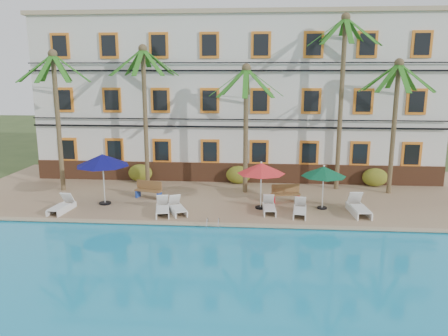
# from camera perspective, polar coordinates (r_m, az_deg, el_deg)

# --- Properties ---
(ground) EXTENTS (100.00, 100.00, 0.00)m
(ground) POSITION_cam_1_polar(r_m,az_deg,el_deg) (20.49, 0.23, -7.29)
(ground) COLOR #384C23
(ground) RESTS_ON ground
(pool_deck) EXTENTS (30.00, 12.00, 0.25)m
(pool_deck) POSITION_cam_1_polar(r_m,az_deg,el_deg) (25.21, 1.10, -3.21)
(pool_deck) COLOR tan
(pool_deck) RESTS_ON ground
(swimming_pool) EXTENTS (26.00, 12.00, 0.20)m
(swimming_pool) POSITION_cam_1_polar(r_m,az_deg,el_deg) (14.07, -2.05, -16.50)
(swimming_pool) COLOR #1B9CCD
(swimming_pool) RESTS_ON ground
(pool_coping) EXTENTS (30.00, 0.35, 0.06)m
(pool_coping) POSITION_cam_1_polar(r_m,az_deg,el_deg) (19.55, 0.02, -7.40)
(pool_coping) COLOR tan
(pool_coping) RESTS_ON pool_deck
(hotel_building) EXTENTS (25.40, 6.44, 10.22)m
(hotel_building) POSITION_cam_1_polar(r_m,az_deg,el_deg) (29.29, 1.76, 9.39)
(hotel_building) COLOR silver
(hotel_building) RESTS_ON pool_deck
(palm_a) EXTENTS (4.03, 4.03, 7.88)m
(palm_a) POSITION_cam_1_polar(r_m,az_deg,el_deg) (26.12, -21.04, 8.04)
(palm_a) COLOR brown
(palm_a) RESTS_ON pool_deck
(palm_b) EXTENTS (4.03, 4.03, 8.21)m
(palm_b) POSITION_cam_1_polar(r_m,az_deg,el_deg) (25.79, -10.34, 9.04)
(palm_b) COLOR brown
(palm_b) RESTS_ON pool_deck
(palm_c) EXTENTS (4.03, 4.03, 7.13)m
(palm_c) POSITION_cam_1_polar(r_m,az_deg,el_deg) (24.05, 2.88, 7.49)
(palm_c) COLOR brown
(palm_c) RESTS_ON pool_deck
(palm_d) EXTENTS (4.03, 4.03, 9.80)m
(palm_d) POSITION_cam_1_polar(r_m,az_deg,el_deg) (25.49, 15.17, 10.80)
(palm_d) COLOR brown
(palm_d) RESTS_ON pool_deck
(palm_e) EXTENTS (4.03, 4.03, 7.39)m
(palm_e) POSITION_cam_1_polar(r_m,az_deg,el_deg) (25.54, 21.48, 7.29)
(palm_e) COLOR brown
(palm_e) RESTS_ON pool_deck
(shrub_left) EXTENTS (1.50, 0.90, 1.10)m
(shrub_left) POSITION_cam_1_polar(r_m,az_deg,el_deg) (27.53, -10.88, -0.64)
(shrub_left) COLOR #295718
(shrub_left) RESTS_ON pool_deck
(shrub_mid) EXTENTS (1.50, 0.90, 1.10)m
(shrub_mid) POSITION_cam_1_polar(r_m,az_deg,el_deg) (26.57, 1.89, -0.89)
(shrub_mid) COLOR #295718
(shrub_mid) RESTS_ON pool_deck
(shrub_right) EXTENTS (1.50, 0.90, 1.10)m
(shrub_right) POSITION_cam_1_polar(r_m,az_deg,el_deg) (27.43, 19.11, -1.16)
(shrub_right) COLOR #295718
(shrub_right) RESTS_ON pool_deck
(umbrella_blue) EXTENTS (2.70, 2.70, 2.69)m
(umbrella_blue) POSITION_cam_1_polar(r_m,az_deg,el_deg) (22.90, -15.58, 0.98)
(umbrella_blue) COLOR black
(umbrella_blue) RESTS_ON pool_deck
(umbrella_red) EXTENTS (2.39, 2.39, 2.39)m
(umbrella_red) POSITION_cam_1_polar(r_m,az_deg,el_deg) (21.47, 4.88, -0.07)
(umbrella_red) COLOR black
(umbrella_red) RESTS_ON pool_deck
(umbrella_green) EXTENTS (2.21, 2.21, 2.22)m
(umbrella_green) POSITION_cam_1_polar(r_m,az_deg,el_deg) (21.94, 12.90, -0.47)
(umbrella_green) COLOR black
(umbrella_green) RESTS_ON pool_deck
(lounger_a) EXTENTS (0.79, 1.81, 0.83)m
(lounger_a) POSITION_cam_1_polar(r_m,az_deg,el_deg) (22.78, -20.42, -4.68)
(lounger_a) COLOR white
(lounger_a) RESTS_ON pool_deck
(lounger_b) EXTENTS (0.97, 1.83, 0.82)m
(lounger_b) POSITION_cam_1_polar(r_m,az_deg,el_deg) (21.24, -8.03, -5.22)
(lounger_b) COLOR white
(lounger_b) RESTS_ON pool_deck
(lounger_c) EXTENTS (1.25, 1.80, 0.80)m
(lounger_c) POSITION_cam_1_polar(r_m,az_deg,el_deg) (21.28, -6.14, -5.15)
(lounger_c) COLOR white
(lounger_c) RESTS_ON pool_deck
(lounger_d) EXTENTS (0.66, 1.68, 0.78)m
(lounger_d) POSITION_cam_1_polar(r_m,az_deg,el_deg) (21.42, 5.91, -5.05)
(lounger_d) COLOR white
(lounger_d) RESTS_ON pool_deck
(lounger_e) EXTENTS (0.78, 1.73, 0.79)m
(lounger_e) POSITION_cam_1_polar(r_m,az_deg,el_deg) (21.17, 9.89, -5.38)
(lounger_e) COLOR white
(lounger_e) RESTS_ON pool_deck
(lounger_f) EXTENTS (0.88, 2.07, 0.96)m
(lounger_f) POSITION_cam_1_polar(r_m,az_deg,el_deg) (21.97, 17.15, -4.95)
(lounger_f) COLOR white
(lounger_f) RESTS_ON pool_deck
(bench_left) EXTENTS (1.57, 0.85, 0.93)m
(bench_left) POSITION_cam_1_polar(r_m,az_deg,el_deg) (23.91, -9.75, -2.78)
(bench_left) COLOR olive
(bench_left) RESTS_ON pool_deck
(bench_right) EXTENTS (1.57, 0.78, 0.93)m
(bench_right) POSITION_cam_1_polar(r_m,az_deg,el_deg) (23.07, 8.00, -3.28)
(bench_right) COLOR olive
(bench_right) RESTS_ON pool_deck
(pool_ladder) EXTENTS (0.54, 0.74, 0.74)m
(pool_ladder) POSITION_cam_1_polar(r_m,az_deg,el_deg) (19.51, -1.42, -7.54)
(pool_ladder) COLOR silver
(pool_ladder) RESTS_ON ground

